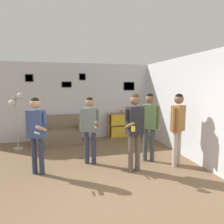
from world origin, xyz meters
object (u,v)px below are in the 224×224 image
at_px(floor_lamp, 16,105).
at_px(person_spectator_far_right, 178,122).
at_px(bottle_on_floor, 44,146).
at_px(person_player_foreground_center, 90,123).
at_px(drinking_cup, 121,112).
at_px(bookshelf, 122,125).
at_px(person_watcher_holding_cup, 135,124).
at_px(person_player_foreground_left, 36,128).
at_px(couch, 58,134).
at_px(person_spectator_near_bookshelf, 149,120).

relative_size(floor_lamp, person_spectator_far_right, 0.98).
xyz_separation_m(floor_lamp, bottle_on_floor, (0.76, -0.27, -1.24)).
relative_size(person_player_foreground_center, drinking_cup, 13.82).
relative_size(bookshelf, person_watcher_holding_cup, 0.62).
bearing_deg(drinking_cup, person_player_foreground_left, -135.96).
relative_size(bookshelf, person_spectator_far_right, 0.63).
bearing_deg(person_player_foreground_center, person_player_foreground_left, -165.42).
xyz_separation_m(floor_lamp, drinking_cup, (3.46, 0.61, -0.38)).
bearing_deg(floor_lamp, person_watcher_holding_cup, -39.55).
distance_m(bottle_on_floor, drinking_cup, 2.97).
xyz_separation_m(bookshelf, person_watcher_holding_cup, (-0.63, -2.97, 0.64)).
bearing_deg(person_watcher_holding_cup, couch, 121.44).
height_order(bottle_on_floor, drinking_cup, drinking_cup).
bearing_deg(floor_lamp, person_player_foreground_left, -68.25).
distance_m(couch, bookshelf, 2.34).
distance_m(person_player_foreground_center, drinking_cup, 2.72).
xyz_separation_m(bookshelf, drinking_cup, (-0.03, 0.00, 0.51)).
bearing_deg(person_watcher_holding_cup, person_spectator_far_right, 3.79).
bearing_deg(bookshelf, floor_lamp, -170.13).
bearing_deg(person_player_foreground_left, person_spectator_near_bookshelf, 2.57).
xyz_separation_m(person_spectator_far_right, drinking_cup, (-0.51, 2.90, -0.12)).
bearing_deg(couch, person_spectator_far_right, -43.92).
bearing_deg(floor_lamp, person_spectator_near_bookshelf, -28.34).
relative_size(bookshelf, person_player_foreground_center, 0.66).
distance_m(person_spectator_near_bookshelf, bottle_on_floor, 3.27).
distance_m(floor_lamp, person_spectator_near_bookshelf, 3.93).
relative_size(couch, person_spectator_near_bookshelf, 0.92).
bearing_deg(couch, bottle_on_floor, -120.71).
height_order(person_watcher_holding_cup, drinking_cup, person_watcher_holding_cup).
distance_m(floor_lamp, drinking_cup, 3.54).
distance_m(person_watcher_holding_cup, bottle_on_floor, 3.13).
bearing_deg(person_spectator_near_bookshelf, drinking_cup, 89.61).
relative_size(bookshelf, drinking_cup, 9.11).
relative_size(couch, bookshelf, 1.47).
bearing_deg(person_spectator_near_bookshelf, person_player_foreground_center, 172.67).
height_order(floor_lamp, person_spectator_near_bookshelf, person_spectator_near_bookshelf).
xyz_separation_m(person_watcher_holding_cup, drinking_cup, (0.60, 2.97, -0.13)).
bearing_deg(couch, floor_lamp, -160.51).
distance_m(bookshelf, person_watcher_holding_cup, 3.11).
relative_size(couch, person_spectator_far_right, 0.92).
bearing_deg(person_spectator_far_right, person_player_foreground_left, 174.36).
bearing_deg(person_player_foreground_left, person_player_foreground_center, 14.58).
height_order(couch, person_player_foreground_center, person_player_foreground_center).
relative_size(person_watcher_holding_cup, person_spectator_near_bookshelf, 1.01).
xyz_separation_m(person_player_foreground_left, person_player_foreground_center, (1.19, 0.31, -0.02)).
height_order(couch, person_spectator_near_bookshelf, person_spectator_near_bookshelf).
height_order(floor_lamp, person_spectator_far_right, person_spectator_far_right).
relative_size(bottle_on_floor, drinking_cup, 2.17).
relative_size(floor_lamp, person_player_foreground_center, 1.04).
xyz_separation_m(floor_lamp, person_player_foreground_center, (1.98, -1.67, -0.33)).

